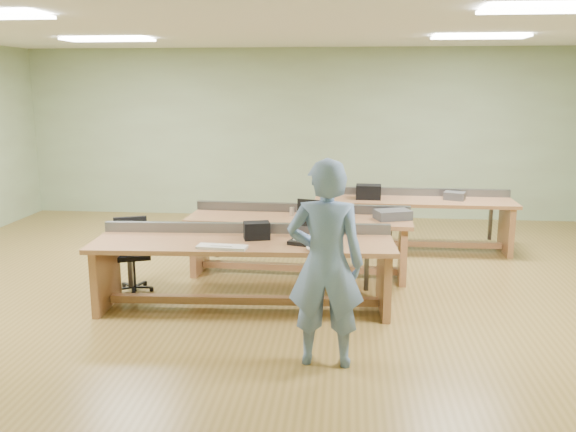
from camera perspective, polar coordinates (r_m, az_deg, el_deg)
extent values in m
plane|color=olive|center=(7.36, -1.09, -6.51)|extent=(10.00, 10.00, 0.00)
plane|color=silver|center=(7.00, -1.19, 17.43)|extent=(10.00, 10.00, 0.00)
cube|color=#91A980|center=(10.99, 1.33, 7.69)|extent=(10.00, 0.04, 3.00)
cube|color=#91A980|center=(3.16, -9.70, -3.80)|extent=(10.00, 0.04, 3.00)
cube|color=white|center=(9.08, -16.48, 15.56)|extent=(1.20, 0.50, 0.03)
cube|color=white|center=(5.71, 23.82, 17.33)|extent=(1.20, 0.50, 0.03)
cube|color=white|center=(8.61, 17.52, 15.70)|extent=(1.20, 0.50, 0.03)
cube|color=#9F6D43|center=(6.43, -4.24, -2.59)|extent=(3.21, 1.02, 0.05)
cube|color=#9F6D43|center=(6.86, -16.68, -5.38)|extent=(0.12, 0.75, 0.70)
cube|color=#9F6D43|center=(6.53, 8.95, -5.89)|extent=(0.12, 0.75, 0.70)
cube|color=#9F6D43|center=(6.61, -4.16, -7.83)|extent=(2.87, 0.26, 0.08)
cube|color=#53555B|center=(6.78, -3.88, -1.11)|extent=(3.17, 0.25, 0.11)
cube|color=#9F6D43|center=(7.57, 1.02, -0.30)|extent=(2.79, 0.84, 0.05)
cube|color=#9F6D43|center=(7.90, -8.29, -2.68)|extent=(0.10, 0.64, 0.70)
cube|color=#9F6D43|center=(7.62, 10.66, -3.33)|extent=(0.10, 0.64, 0.70)
cube|color=#9F6D43|center=(7.72, 1.00, -4.83)|extent=(2.47, 0.19, 0.08)
cube|color=#53555B|center=(7.87, 1.30, 0.78)|extent=(2.77, 0.18, 0.11)
cube|color=#9F6D43|center=(8.92, 11.68, 1.37)|extent=(2.84, 0.77, 0.05)
cube|color=#9F6D43|center=(8.96, 3.18, -0.80)|extent=(0.08, 0.66, 0.70)
cube|color=#9F6D43|center=(9.22, 19.74, -1.14)|extent=(0.08, 0.66, 0.70)
cube|color=#9F6D43|center=(9.06, 11.51, -2.52)|extent=(2.53, 0.12, 0.08)
cube|color=#53555B|center=(9.24, 11.51, 2.25)|extent=(2.83, 0.10, 0.11)
imported|color=slate|center=(5.12, 3.54, -4.48)|extent=(0.66, 0.44, 1.79)
cube|color=black|center=(6.32, 1.96, -2.40)|extent=(0.44, 0.40, 0.04)
cube|color=black|center=(6.39, 2.44, 0.25)|extent=(0.36, 0.12, 0.29)
cube|color=beige|center=(6.16, -6.20, -2.91)|extent=(0.52, 0.21, 0.03)
ellipsoid|color=white|center=(6.04, 2.37, -2.95)|extent=(0.18, 0.20, 0.07)
cube|color=black|center=(6.48, -2.95, -1.37)|extent=(0.31, 0.24, 0.19)
cylinder|color=black|center=(7.34, -14.28, -5.25)|extent=(0.06, 0.06, 0.42)
cube|color=black|center=(7.27, -14.37, -3.53)|extent=(0.52, 0.52, 0.06)
cube|color=black|center=(7.40, -14.51, -1.44)|extent=(0.37, 0.18, 0.36)
cylinder|color=black|center=(7.39, -14.20, -6.59)|extent=(0.59, 0.59, 0.06)
cube|color=#13323F|center=(7.61, 4.46, 0.45)|extent=(0.42, 0.33, 0.13)
cube|color=#3A3A3D|center=(7.55, 9.77, 0.13)|extent=(0.48, 0.39, 0.11)
imported|color=#3A3A3D|center=(7.51, 1.87, 0.15)|extent=(0.12, 0.12, 0.09)
cylinder|color=silver|center=(7.63, 0.37, 0.42)|extent=(0.07, 0.07, 0.11)
cube|color=black|center=(8.84, 7.54, 2.25)|extent=(0.36, 0.27, 0.20)
cube|color=#3A3A3D|center=(9.02, 15.33, 1.83)|extent=(0.34, 0.29, 0.11)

